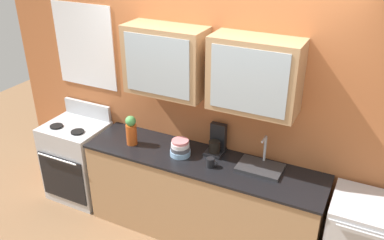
{
  "coord_description": "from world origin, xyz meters",
  "views": [
    {
      "loc": [
        1.38,
        -2.98,
        2.99
      ],
      "look_at": [
        -0.1,
        0.0,
        1.31
      ],
      "focal_mm": 38.2,
      "sensor_mm": 36.0,
      "label": 1
    }
  ],
  "objects_px": {
    "stove_range": "(79,160)",
    "cup_near_sink": "(211,162)",
    "coffee_maker": "(217,142)",
    "bowl_stack": "(180,148)",
    "vase": "(131,130)",
    "sink_faucet": "(260,166)"
  },
  "relations": [
    {
      "from": "vase",
      "to": "cup_near_sink",
      "type": "bearing_deg",
      "value": -2.13
    },
    {
      "from": "sink_faucet",
      "to": "vase",
      "type": "relative_size",
      "value": 1.31
    },
    {
      "from": "stove_range",
      "to": "vase",
      "type": "bearing_deg",
      "value": -2.9
    },
    {
      "from": "stove_range",
      "to": "coffee_maker",
      "type": "height_order",
      "value": "coffee_maker"
    },
    {
      "from": "stove_range",
      "to": "cup_near_sink",
      "type": "xyz_separation_m",
      "value": [
        1.68,
        -0.07,
        0.49
      ]
    },
    {
      "from": "stove_range",
      "to": "bowl_stack",
      "type": "relative_size",
      "value": 5.49
    },
    {
      "from": "bowl_stack",
      "to": "coffee_maker",
      "type": "relative_size",
      "value": 0.68
    },
    {
      "from": "bowl_stack",
      "to": "vase",
      "type": "height_order",
      "value": "vase"
    },
    {
      "from": "bowl_stack",
      "to": "cup_near_sink",
      "type": "height_order",
      "value": "bowl_stack"
    },
    {
      "from": "stove_range",
      "to": "sink_faucet",
      "type": "height_order",
      "value": "sink_faucet"
    },
    {
      "from": "stove_range",
      "to": "cup_near_sink",
      "type": "distance_m",
      "value": 1.76
    },
    {
      "from": "stove_range",
      "to": "sink_faucet",
      "type": "distance_m",
      "value": 2.16
    },
    {
      "from": "vase",
      "to": "cup_near_sink",
      "type": "height_order",
      "value": "vase"
    },
    {
      "from": "sink_faucet",
      "to": "bowl_stack",
      "type": "relative_size",
      "value": 2.05
    },
    {
      "from": "stove_range",
      "to": "coffee_maker",
      "type": "bearing_deg",
      "value": 6.75
    },
    {
      "from": "stove_range",
      "to": "sink_faucet",
      "type": "relative_size",
      "value": 2.68
    },
    {
      "from": "coffee_maker",
      "to": "sink_faucet",
      "type": "bearing_deg",
      "value": -11.23
    },
    {
      "from": "stove_range",
      "to": "coffee_maker",
      "type": "relative_size",
      "value": 3.76
    },
    {
      "from": "stove_range",
      "to": "bowl_stack",
      "type": "xyz_separation_m",
      "value": [
        1.34,
        -0.01,
        0.52
      ]
    },
    {
      "from": "bowl_stack",
      "to": "sink_faucet",
      "type": "bearing_deg",
      "value": 8.2
    },
    {
      "from": "sink_faucet",
      "to": "bowl_stack",
      "type": "bearing_deg",
      "value": -171.8
    },
    {
      "from": "sink_faucet",
      "to": "vase",
      "type": "bearing_deg",
      "value": -173.94
    }
  ]
}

